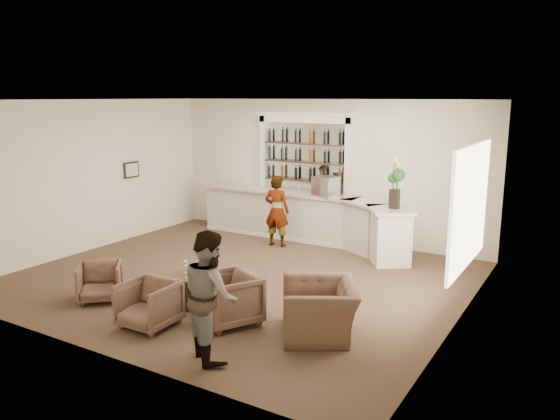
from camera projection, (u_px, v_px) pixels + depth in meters
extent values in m
plane|color=brown|center=(241.00, 278.00, 10.29)|extent=(8.00, 8.00, 0.00)
cube|color=#F2E6C8|center=(324.00, 170.00, 12.90)|extent=(8.00, 0.04, 3.30)
cube|color=#F2E6C8|center=(90.00, 176.00, 11.97)|extent=(0.04, 7.00, 3.30)
cube|color=#F2E6C8|center=(464.00, 216.00, 7.95)|extent=(0.04, 7.00, 3.30)
cube|color=white|center=(238.00, 100.00, 9.62)|extent=(8.00, 7.00, 0.04)
cube|color=white|center=(470.00, 207.00, 8.38)|extent=(0.05, 2.40, 1.90)
cube|color=black|center=(131.00, 170.00, 12.96)|extent=(0.04, 0.46, 0.38)
cube|color=beige|center=(132.00, 170.00, 12.95)|extent=(0.01, 0.38, 0.30)
cube|color=silver|center=(280.00, 214.00, 13.33)|extent=(4.00, 0.70, 1.08)
cube|color=beige|center=(280.00, 191.00, 13.20)|extent=(4.10, 0.82, 0.06)
cube|color=silver|center=(367.00, 228.00, 11.96)|extent=(1.12, 1.04, 1.08)
cube|color=beige|center=(367.00, 202.00, 11.83)|extent=(1.27, 1.19, 0.06)
cube|color=silver|center=(389.00, 237.00, 11.17)|extent=(1.08, 1.14, 1.08)
cube|color=beige|center=(390.00, 210.00, 11.04)|extent=(1.24, 1.29, 0.06)
cube|color=white|center=(273.00, 236.00, 13.16)|extent=(4.00, 0.06, 0.10)
cube|color=white|center=(305.00, 156.00, 13.07)|extent=(2.15, 0.02, 1.65)
cube|color=white|center=(264.00, 174.00, 13.70)|extent=(0.14, 0.16, 2.90)
cube|color=white|center=(348.00, 181.00, 12.55)|extent=(0.14, 0.16, 2.90)
cube|color=white|center=(305.00, 119.00, 12.84)|extent=(2.52, 0.16, 0.18)
cube|color=white|center=(305.00, 114.00, 12.82)|extent=(2.64, 0.20, 0.08)
cube|color=#312118|center=(303.00, 180.00, 13.10)|extent=(2.05, 0.20, 0.03)
cube|color=#312118|center=(303.00, 162.00, 13.01)|extent=(2.05, 0.20, 0.03)
cube|color=#312118|center=(303.00, 144.00, 12.92)|extent=(2.05, 0.20, 0.03)
cylinder|color=#482B1F|center=(191.00, 290.00, 8.96)|extent=(0.70, 0.70, 0.50)
imported|color=gray|center=(277.00, 211.00, 12.36)|extent=(0.63, 0.45, 1.63)
imported|color=gray|center=(210.00, 295.00, 7.02)|extent=(1.05, 1.00, 1.71)
imported|color=brown|center=(100.00, 282.00, 9.12)|extent=(0.98, 0.98, 0.64)
imported|color=brown|center=(149.00, 304.00, 8.05)|extent=(0.76, 0.78, 0.70)
imported|color=brown|center=(228.00, 299.00, 8.17)|extent=(1.14, 1.15, 0.78)
imported|color=brown|center=(319.00, 309.00, 7.79)|extent=(1.48, 1.53, 0.76)
cube|color=silver|center=(326.00, 186.00, 12.34)|extent=(0.60, 0.55, 0.45)
cube|color=black|center=(394.00, 199.00, 10.99)|extent=(0.18, 0.18, 0.39)
cube|color=white|center=(195.00, 269.00, 9.02)|extent=(0.08, 0.08, 0.12)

